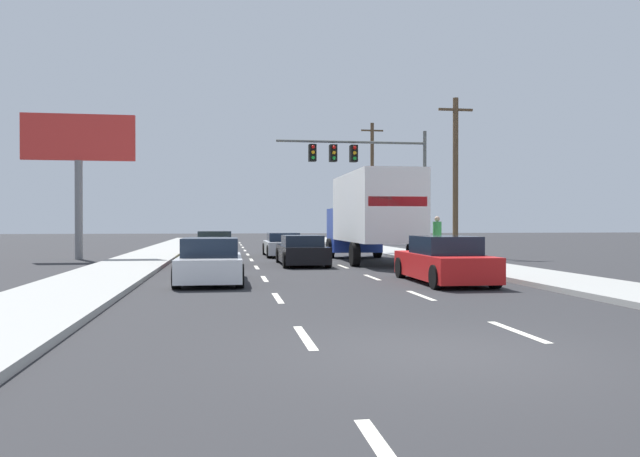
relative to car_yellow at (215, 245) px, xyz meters
The scene contains 16 objects.
ground_plane 3.57m from the car_yellow, 12.78° to the left, with size 140.00×140.00×0.00m, color #2B2B2D.
sidewalk_right 10.91m from the car_yellow, 22.79° to the right, with size 2.74×80.00×0.14m, color #9E9E99.
sidewalk_left 5.32m from the car_yellow, 127.05° to the right, with size 2.74×80.00×0.14m, color #9E9E99.
lane_markings 4.48m from the car_yellow, 39.44° to the right, with size 3.54×52.00×0.01m.
car_yellow is the anchor object (origin of this frame).
car_maroon 6.67m from the car_yellow, 91.42° to the right, with size 1.95×4.59×1.14m.
car_white 13.81m from the car_yellow, 89.54° to the right, with size 1.89×4.53×1.30m.
car_silver 3.44m from the car_yellow, ahead, with size 1.85×4.31×1.22m.
car_black 7.66m from the car_yellow, 61.73° to the right, with size 1.86×4.58×1.22m.
box_truck 8.90m from the car_yellow, 39.08° to the right, with size 2.71×9.30×3.80m.
car_red 16.32m from the car_yellow, 65.48° to the right, with size 1.87×4.62×1.35m.
traffic_signal_mast 9.61m from the car_yellow, 18.46° to the left, with size 8.67×0.69×7.01m.
utility_pole_mid 12.78m from the car_yellow, ahead, with size 1.80×0.28×8.11m.
utility_pole_far 21.38m from the car_yellow, 54.41° to the left, with size 1.80×0.28×9.73m.
roadside_billboard 7.82m from the car_yellow, 169.16° to the right, with size 5.18×0.36×6.86m.
pedestrian_near_corner 11.24m from the car_yellow, 28.76° to the right, with size 0.38×0.38×1.88m.
Camera 1 is at (-2.87, -7.97, 1.73)m, focal length 35.28 mm.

